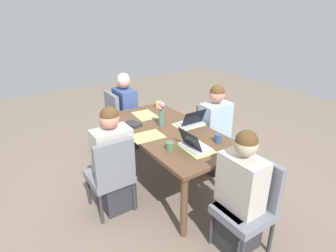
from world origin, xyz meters
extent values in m
plane|color=#756656|center=(0.00, 0.00, 0.00)|extent=(10.00, 10.00, 0.00)
cube|color=brown|center=(0.00, 0.00, 0.73)|extent=(1.83, 0.91, 0.04)
cylinder|color=brown|center=(-0.83, -0.38, 0.35)|extent=(0.07, 0.07, 0.71)
cylinder|color=brown|center=(0.83, -0.38, 0.35)|extent=(0.07, 0.07, 0.71)
cylinder|color=brown|center=(-0.83, 0.38, 0.35)|extent=(0.07, 0.07, 0.71)
cylinder|color=brown|center=(0.83, 0.38, 0.35)|extent=(0.07, 0.07, 0.71)
cube|color=slate|center=(0.04, 0.78, 0.41)|extent=(0.44, 0.44, 0.08)
cube|color=slate|center=(-0.15, 0.78, 0.68)|extent=(0.06, 0.42, 0.45)
cylinder|color=#333338|center=(0.23, 0.97, 0.18)|extent=(0.04, 0.04, 0.37)
cylinder|color=#333338|center=(0.23, 0.59, 0.18)|extent=(0.04, 0.04, 0.37)
cylinder|color=#333338|center=(-0.15, 0.97, 0.18)|extent=(0.04, 0.04, 0.37)
cylinder|color=#333338|center=(-0.15, 0.59, 0.18)|extent=(0.04, 0.04, 0.37)
cube|color=#2D2D33|center=(0.04, 0.72, 0.23)|extent=(0.36, 0.34, 0.45)
cube|color=#99B7CC|center=(0.04, 0.72, 0.70)|extent=(0.24, 0.40, 0.50)
sphere|color=tan|center=(0.04, 0.72, 1.07)|extent=(0.20, 0.20, 0.20)
sphere|color=#51381E|center=(0.04, 0.72, 1.10)|extent=(0.19, 0.19, 0.19)
cube|color=slate|center=(-1.27, 0.02, 0.41)|extent=(0.44, 0.44, 0.08)
cube|color=slate|center=(-1.27, -0.17, 0.68)|extent=(0.42, 0.06, 0.45)
cylinder|color=#333338|center=(-1.46, 0.21, 0.18)|extent=(0.04, 0.04, 0.37)
cylinder|color=#333338|center=(-1.08, 0.21, 0.18)|extent=(0.04, 0.04, 0.37)
cylinder|color=#333338|center=(-1.46, -0.17, 0.18)|extent=(0.04, 0.04, 0.37)
cylinder|color=#333338|center=(-1.08, -0.17, 0.18)|extent=(0.04, 0.04, 0.37)
cube|color=#2D2D33|center=(-1.21, 0.02, 0.23)|extent=(0.34, 0.36, 0.45)
cube|color=#384C84|center=(-1.21, 0.02, 0.70)|extent=(0.40, 0.24, 0.50)
sphere|color=tan|center=(-1.21, 0.02, 1.07)|extent=(0.20, 0.20, 0.20)
sphere|color=beige|center=(-1.21, 0.02, 1.10)|extent=(0.19, 0.19, 0.19)
cube|color=slate|center=(1.25, -0.03, 0.41)|extent=(0.44, 0.44, 0.08)
cube|color=slate|center=(1.25, 0.16, 0.68)|extent=(0.42, 0.06, 0.45)
cylinder|color=#333338|center=(1.06, -0.22, 0.18)|extent=(0.04, 0.04, 0.37)
cylinder|color=#333338|center=(1.44, 0.16, 0.18)|extent=(0.04, 0.04, 0.37)
cylinder|color=#333338|center=(1.06, 0.16, 0.18)|extent=(0.04, 0.04, 0.37)
cube|color=#2D2D33|center=(1.19, -0.03, 0.23)|extent=(0.34, 0.36, 0.45)
cube|color=#B7B2A8|center=(1.19, -0.03, 0.70)|extent=(0.40, 0.24, 0.50)
sphere|color=#B6AB88|center=(1.19, -0.03, 1.07)|extent=(0.20, 0.20, 0.20)
sphere|color=#51381E|center=(1.19, -0.03, 1.10)|extent=(0.19, 0.19, 0.19)
cube|color=slate|center=(0.04, -0.79, 0.41)|extent=(0.44, 0.44, 0.08)
cube|color=slate|center=(0.23, -0.79, 0.68)|extent=(0.06, 0.42, 0.45)
cylinder|color=#333338|center=(-0.15, -0.98, 0.18)|extent=(0.04, 0.04, 0.37)
cylinder|color=#333338|center=(-0.15, -0.60, 0.18)|extent=(0.04, 0.04, 0.37)
cylinder|color=#333338|center=(0.23, -0.98, 0.18)|extent=(0.04, 0.04, 0.37)
cylinder|color=#333338|center=(0.23, -0.60, 0.18)|extent=(0.04, 0.04, 0.37)
cube|color=#2D2D33|center=(0.04, -0.73, 0.23)|extent=(0.36, 0.34, 0.45)
cube|color=#B7B2A8|center=(0.04, -0.73, 0.70)|extent=(0.24, 0.40, 0.50)
sphere|color=#E08B70|center=(0.04, -0.73, 1.07)|extent=(0.20, 0.20, 0.20)
sphere|color=#51381E|center=(0.04, -0.73, 1.10)|extent=(0.19, 0.19, 0.19)
cylinder|color=#4C6B60|center=(-0.14, 0.00, 0.84)|extent=(0.07, 0.07, 0.20)
sphere|color=#DB7584|center=(-0.12, 0.00, 1.03)|extent=(0.07, 0.07, 0.07)
cylinder|color=#477A3D|center=(-0.12, 0.00, 0.99)|extent=(0.01, 0.01, 0.08)
sphere|color=#DB7584|center=(-0.14, 0.00, 0.99)|extent=(0.05, 0.05, 0.05)
cylinder|color=#477A3D|center=(-0.14, 0.00, 0.97)|extent=(0.01, 0.01, 0.05)
sphere|color=#DB7584|center=(-0.15, 0.00, 0.99)|extent=(0.05, 0.05, 0.05)
cylinder|color=#477A3D|center=(-0.15, 0.00, 0.97)|extent=(0.01, 0.01, 0.05)
sphere|color=#DB7584|center=(-0.15, -0.01, 1.03)|extent=(0.06, 0.06, 0.06)
cylinder|color=#477A3D|center=(-0.15, -0.01, 0.99)|extent=(0.01, 0.01, 0.09)
sphere|color=#DB7584|center=(-0.14, -0.02, 0.99)|extent=(0.06, 0.06, 0.06)
cylinder|color=#477A3D|center=(-0.14, -0.02, 0.97)|extent=(0.01, 0.01, 0.04)
cube|color=#9EBC66|center=(0.02, 0.30, 0.75)|extent=(0.28, 0.37, 0.00)
cube|color=#9EBC66|center=(-0.57, 0.01, 0.75)|extent=(0.38, 0.29, 0.00)
cube|color=#9EBC66|center=(0.56, -0.01, 0.75)|extent=(0.38, 0.28, 0.00)
cube|color=#9EBC66|center=(0.02, -0.30, 0.75)|extent=(0.28, 0.38, 0.00)
cube|color=silver|center=(0.02, 0.32, 0.76)|extent=(0.22, 0.32, 0.02)
cube|color=black|center=(0.09, 0.32, 0.86)|extent=(0.08, 0.31, 0.19)
cube|color=silver|center=(0.53, -0.01, 0.76)|extent=(0.32, 0.22, 0.02)
cube|color=black|center=(0.53, -0.09, 0.86)|extent=(0.31, 0.08, 0.19)
cylinder|color=#DBC64C|center=(-0.74, 0.33, 0.79)|extent=(0.08, 0.08, 0.09)
cylinder|color=#33477A|center=(0.57, 0.27, 0.79)|extent=(0.07, 0.07, 0.09)
cylinder|color=#47704C|center=(0.42, -0.26, 0.79)|extent=(0.08, 0.08, 0.08)
cube|color=#28282D|center=(-0.34, -0.29, 0.76)|extent=(0.23, 0.19, 0.04)
camera|label=1|loc=(2.53, -1.70, 2.13)|focal=30.06mm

